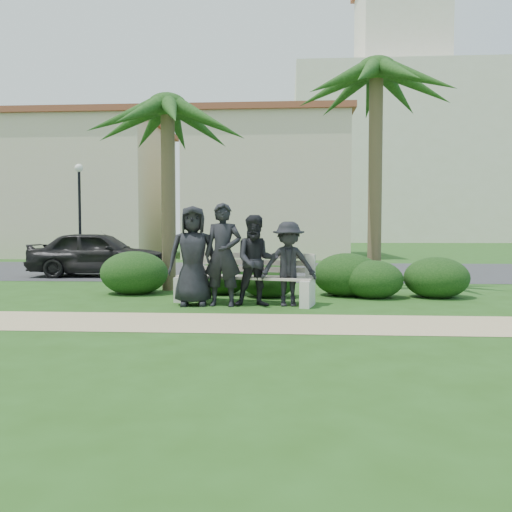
% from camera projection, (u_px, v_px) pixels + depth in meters
% --- Properties ---
extents(ground, '(160.00, 160.00, 0.00)m').
position_uv_depth(ground, '(284.00, 305.00, 9.36)').
color(ground, '#234A15').
rests_on(ground, ground).
extents(footpath, '(30.00, 1.60, 0.01)m').
position_uv_depth(footpath, '(284.00, 323.00, 7.57)').
color(footpath, tan).
rests_on(footpath, ground).
extents(asphalt_street, '(160.00, 8.00, 0.01)m').
position_uv_depth(asphalt_street, '(286.00, 271.00, 17.33)').
color(asphalt_street, '#2D2D30').
rests_on(asphalt_street, ground).
extents(stucco_bldg_left, '(10.40, 8.40, 7.30)m').
position_uv_depth(stucco_bldg_left, '(71.00, 190.00, 27.85)').
color(stucco_bldg_left, beige).
rests_on(stucco_bldg_left, ground).
extents(stucco_bldg_right, '(8.40, 8.40, 7.30)m').
position_uv_depth(stucco_bldg_right, '(268.00, 189.00, 27.17)').
color(stucco_bldg_right, beige).
rests_on(stucco_bldg_right, ground).
extents(hotel_tower, '(26.00, 18.00, 37.30)m').
position_uv_depth(hotel_tower, '(398.00, 134.00, 62.61)').
color(hotel_tower, beige).
rests_on(hotel_tower, ground).
extents(street_lamp, '(0.36, 0.36, 4.29)m').
position_uv_depth(street_lamp, '(79.00, 195.00, 21.72)').
color(street_lamp, black).
rests_on(street_lamp, ground).
extents(park_bench, '(2.82, 1.23, 0.94)m').
position_uv_depth(park_bench, '(244.00, 281.00, 9.64)').
color(park_bench, '#AA9F8F').
rests_on(park_bench, ground).
extents(man_a, '(0.99, 0.72, 1.87)m').
position_uv_depth(man_a, '(193.00, 256.00, 9.34)').
color(man_a, black).
rests_on(man_a, ground).
extents(man_b, '(0.74, 0.52, 1.92)m').
position_uv_depth(man_b, '(223.00, 255.00, 9.25)').
color(man_b, black).
rests_on(man_b, ground).
extents(man_c, '(0.91, 0.76, 1.70)m').
position_uv_depth(man_c, '(256.00, 261.00, 9.24)').
color(man_c, black).
rests_on(man_c, ground).
extents(man_d, '(1.07, 0.68, 1.57)m').
position_uv_depth(man_d, '(289.00, 264.00, 9.26)').
color(man_d, black).
rests_on(man_d, ground).
extents(hedge_a, '(1.50, 1.24, 0.98)m').
position_uv_depth(hedge_a, '(134.00, 272.00, 11.08)').
color(hedge_a, black).
rests_on(hedge_a, ground).
extents(hedge_b, '(1.16, 0.96, 0.76)m').
position_uv_depth(hedge_b, '(221.00, 277.00, 11.04)').
color(hedge_b, black).
rests_on(hedge_b, ground).
extents(hedge_c, '(1.17, 0.97, 0.77)m').
position_uv_depth(hedge_c, '(269.00, 279.00, 10.54)').
color(hedge_c, black).
rests_on(hedge_c, ground).
extents(hedge_d, '(1.46, 1.21, 0.95)m').
position_uv_depth(hedge_d, '(347.00, 274.00, 10.77)').
color(hedge_d, black).
rests_on(hedge_d, ground).
extents(hedge_e, '(1.25, 1.03, 0.81)m').
position_uv_depth(hedge_e, '(373.00, 278.00, 10.41)').
color(hedge_e, black).
rests_on(hedge_e, ground).
extents(hedge_f, '(1.35, 1.12, 0.88)m').
position_uv_depth(hedge_f, '(437.00, 277.00, 10.47)').
color(hedge_f, black).
rests_on(hedge_f, ground).
extents(palm_left, '(3.00, 3.00, 5.22)m').
position_uv_depth(palm_left, '(167.00, 107.00, 11.57)').
color(palm_left, brown).
rests_on(palm_left, ground).
extents(palm_right, '(3.00, 3.00, 6.05)m').
position_uv_depth(palm_right, '(376.00, 72.00, 11.54)').
color(palm_right, brown).
rests_on(palm_right, ground).
extents(car_a, '(4.17, 1.91, 1.39)m').
position_uv_depth(car_a, '(99.00, 254.00, 15.25)').
color(car_a, black).
rests_on(car_a, ground).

